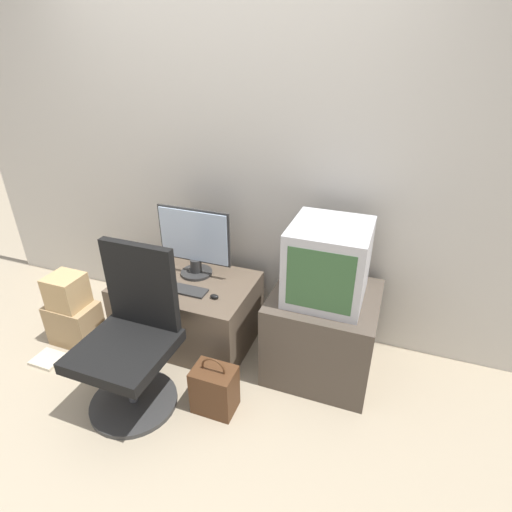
{
  "coord_description": "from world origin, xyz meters",
  "views": [
    {
      "loc": [
        1.13,
        -1.15,
        1.91
      ],
      "look_at": [
        0.34,
        0.96,
        0.73
      ],
      "focal_mm": 28.0,
      "sensor_mm": 36.0,
      "label": 1
    }
  ],
  "objects_px": {
    "office_chair": "(132,342)",
    "mouse": "(214,297)",
    "keyboard": "(182,289)",
    "main_monitor": "(194,242)",
    "handbag": "(215,389)",
    "book": "(48,359)",
    "crt_tv": "(328,262)",
    "cardboard_box_lower": "(75,323)"
  },
  "relations": [
    {
      "from": "office_chair",
      "to": "mouse",
      "type": "bearing_deg",
      "value": 59.4
    },
    {
      "from": "keyboard",
      "to": "mouse",
      "type": "bearing_deg",
      "value": -3.38
    },
    {
      "from": "keyboard",
      "to": "main_monitor",
      "type": "bearing_deg",
      "value": 93.51
    },
    {
      "from": "main_monitor",
      "to": "keyboard",
      "type": "distance_m",
      "value": 0.33
    },
    {
      "from": "main_monitor",
      "to": "office_chair",
      "type": "height_order",
      "value": "office_chair"
    },
    {
      "from": "main_monitor",
      "to": "handbag",
      "type": "xyz_separation_m",
      "value": [
        0.44,
        -0.65,
        -0.58
      ]
    },
    {
      "from": "main_monitor",
      "to": "keyboard",
      "type": "relative_size",
      "value": 1.55
    },
    {
      "from": "handbag",
      "to": "book",
      "type": "relative_size",
      "value": 1.98
    },
    {
      "from": "crt_tv",
      "to": "handbag",
      "type": "relative_size",
      "value": 1.24
    },
    {
      "from": "crt_tv",
      "to": "office_chair",
      "type": "height_order",
      "value": "crt_tv"
    },
    {
      "from": "main_monitor",
      "to": "book",
      "type": "height_order",
      "value": "main_monitor"
    },
    {
      "from": "mouse",
      "to": "cardboard_box_lower",
      "type": "height_order",
      "value": "mouse"
    },
    {
      "from": "crt_tv",
      "to": "office_chair",
      "type": "distance_m",
      "value": 1.22
    },
    {
      "from": "main_monitor",
      "to": "crt_tv",
      "type": "height_order",
      "value": "crt_tv"
    },
    {
      "from": "cardboard_box_lower",
      "to": "mouse",
      "type": "bearing_deg",
      "value": 11.22
    },
    {
      "from": "keyboard",
      "to": "book",
      "type": "relative_size",
      "value": 1.79
    },
    {
      "from": "mouse",
      "to": "office_chair",
      "type": "relative_size",
      "value": 0.06
    },
    {
      "from": "office_chair",
      "to": "book",
      "type": "height_order",
      "value": "office_chair"
    },
    {
      "from": "main_monitor",
      "to": "book",
      "type": "xyz_separation_m",
      "value": [
        -0.81,
        -0.7,
        -0.71
      ]
    },
    {
      "from": "crt_tv",
      "to": "keyboard",
      "type": "bearing_deg",
      "value": -172.08
    },
    {
      "from": "office_chair",
      "to": "handbag",
      "type": "xyz_separation_m",
      "value": [
        0.47,
        0.08,
        -0.27
      ]
    },
    {
      "from": "crt_tv",
      "to": "mouse",
      "type": "bearing_deg",
      "value": -168.15
    },
    {
      "from": "main_monitor",
      "to": "office_chair",
      "type": "relative_size",
      "value": 0.55
    },
    {
      "from": "crt_tv",
      "to": "handbag",
      "type": "xyz_separation_m",
      "value": [
        -0.5,
        -0.55,
        -0.65
      ]
    },
    {
      "from": "mouse",
      "to": "crt_tv",
      "type": "height_order",
      "value": "crt_tv"
    },
    {
      "from": "handbag",
      "to": "cardboard_box_lower",
      "type": "bearing_deg",
      "value": 170.24
    },
    {
      "from": "book",
      "to": "mouse",
      "type": "bearing_deg",
      "value": 22.99
    },
    {
      "from": "main_monitor",
      "to": "keyboard",
      "type": "bearing_deg",
      "value": -86.49
    },
    {
      "from": "keyboard",
      "to": "handbag",
      "type": "xyz_separation_m",
      "value": [
        0.42,
        -0.43,
        -0.34
      ]
    },
    {
      "from": "mouse",
      "to": "book",
      "type": "relative_size",
      "value": 0.3
    },
    {
      "from": "book",
      "to": "office_chair",
      "type": "bearing_deg",
      "value": -2.64
    },
    {
      "from": "keyboard",
      "to": "book",
      "type": "distance_m",
      "value": 1.06
    },
    {
      "from": "mouse",
      "to": "handbag",
      "type": "distance_m",
      "value": 0.57
    },
    {
      "from": "crt_tv",
      "to": "cardboard_box_lower",
      "type": "relative_size",
      "value": 1.39
    },
    {
      "from": "keyboard",
      "to": "office_chair",
      "type": "relative_size",
      "value": 0.35
    },
    {
      "from": "keyboard",
      "to": "office_chair",
      "type": "xyz_separation_m",
      "value": [
        -0.05,
        -0.5,
        -0.07
      ]
    },
    {
      "from": "main_monitor",
      "to": "mouse",
      "type": "relative_size",
      "value": 9.13
    },
    {
      "from": "handbag",
      "to": "keyboard",
      "type": "bearing_deg",
      "value": 134.91
    },
    {
      "from": "cardboard_box_lower",
      "to": "book",
      "type": "height_order",
      "value": "cardboard_box_lower"
    },
    {
      "from": "handbag",
      "to": "book",
      "type": "distance_m",
      "value": 1.26
    },
    {
      "from": "keyboard",
      "to": "office_chair",
      "type": "height_order",
      "value": "office_chair"
    },
    {
      "from": "main_monitor",
      "to": "mouse",
      "type": "height_order",
      "value": "main_monitor"
    }
  ]
}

